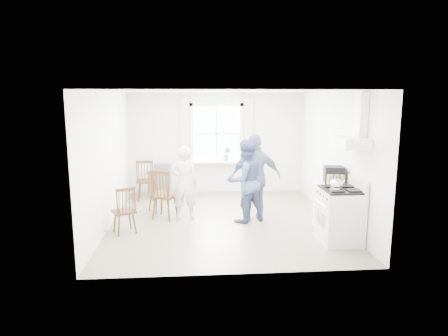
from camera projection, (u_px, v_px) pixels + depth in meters
room_shell at (224, 158)px, 7.93m from camera, size 4.62×5.12×2.64m
window_assembly at (217, 137)px, 10.31m from camera, size 1.88×0.24×1.70m
range_hood at (354, 133)px, 6.66m from camera, size 0.45×0.76×0.94m
shelf_unit at (163, 179)px, 10.27m from camera, size 0.40×0.30×0.80m
gas_stove at (340, 215)px, 6.90m from camera, size 0.68×0.76×1.12m
kettle at (336, 185)px, 6.68m from camera, size 0.21×0.21×0.30m
low_cabinet at (330, 206)px, 7.60m from camera, size 0.50×0.55×0.90m
stereo_stack at (334, 175)px, 7.48m from camera, size 0.41×0.38×0.32m
cardboard_box at (335, 180)px, 7.34m from camera, size 0.31×0.23×0.19m
windsor_chair_a at (145, 176)px, 9.62m from camera, size 0.44×0.43×1.00m
windsor_chair_b at (162, 189)px, 8.11m from camera, size 0.58×0.57×1.04m
windsor_chair_c at (125, 206)px, 7.26m from camera, size 0.50×0.50×0.90m
person_left at (184, 183)px, 8.14m from camera, size 0.60×0.60×1.53m
person_mid at (245, 181)px, 7.98m from camera, size 1.07×1.07×1.67m
person_right at (256, 177)px, 8.07m from camera, size 1.09×1.09×1.77m
potted_plant at (227, 154)px, 10.32m from camera, size 0.25×0.25×0.35m
windsor_chair_d at (154, 188)px, 8.65m from camera, size 0.52×0.52×0.91m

